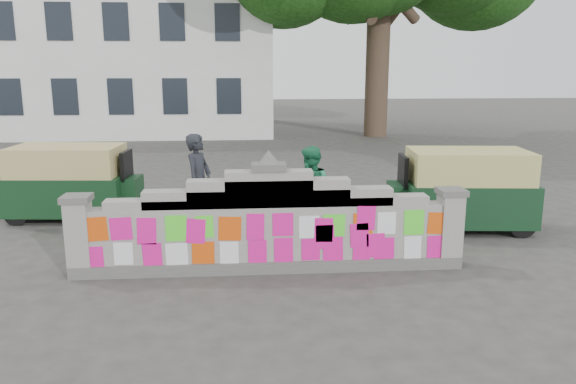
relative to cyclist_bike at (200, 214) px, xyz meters
name	(u,v)px	position (x,y,z in m)	size (l,w,h in m)	color
ground	(269,270)	(1.25, -1.70, -0.54)	(100.00, 100.00, 0.00)	#383533
parapet_wall	(269,227)	(1.25, -1.71, 0.21)	(6.48, 0.44, 2.01)	#4C4C49
building	(115,53)	(-5.75, 20.28, 3.47)	(16.00, 10.00, 8.90)	silver
cyclist_bike	(200,214)	(0.00, 0.00, 0.00)	(0.72, 2.06, 1.08)	black
cyclist_rider	(199,195)	(0.00, 0.00, 0.38)	(0.67, 0.44, 1.83)	black
pedestrian	(310,192)	(2.15, 0.21, 0.35)	(0.87, 0.68, 1.79)	#227F51
rickshaw_left	(72,181)	(-2.91, 1.91, 0.30)	(2.97, 1.55, 1.62)	black
rickshaw_right	(463,189)	(5.33, 0.41, 0.32)	(3.04, 1.63, 1.65)	black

